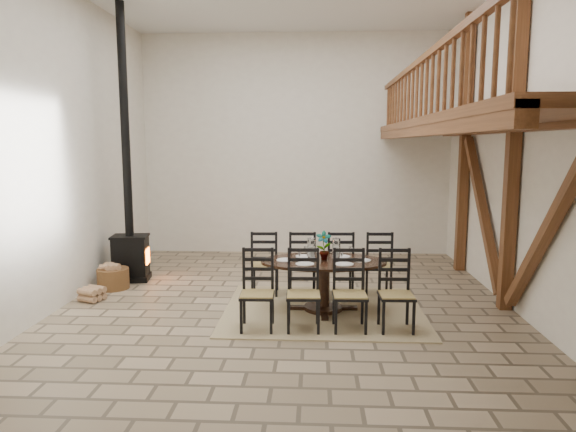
# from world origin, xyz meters

# --- Properties ---
(ground) EXTENTS (8.00, 8.00, 0.00)m
(ground) POSITION_xyz_m (0.00, 0.00, 0.00)
(ground) COLOR #9B8567
(ground) RESTS_ON ground
(room_shell) EXTENTS (7.02, 8.02, 5.01)m
(room_shell) POSITION_xyz_m (1.19, 0.00, 3.01)
(room_shell) COLOR white
(room_shell) RESTS_ON ground
(rug) EXTENTS (3.00, 2.50, 0.02)m
(rug) POSITION_xyz_m (0.58, -0.24, 0.01)
(rug) COLOR tan
(rug) RESTS_ON ground
(dining_table) EXTENTS (2.42, 2.19, 1.23)m
(dining_table) POSITION_xyz_m (0.58, -0.24, 0.39)
(dining_table) COLOR black
(dining_table) RESTS_ON ground
(wood_stove) EXTENTS (0.72, 0.59, 5.00)m
(wood_stove) POSITION_xyz_m (-2.98, 1.34, 1.12)
(wood_stove) COLOR black
(wood_stove) RESTS_ON ground
(log_basket) EXTENTS (0.55, 0.55, 0.45)m
(log_basket) POSITION_xyz_m (-3.10, 0.78, 0.20)
(log_basket) COLOR brown
(log_basket) RESTS_ON ground
(log_stack) EXTENTS (0.42, 0.43, 0.22)m
(log_stack) POSITION_xyz_m (-3.16, 0.06, 0.11)
(log_stack) COLOR tan
(log_stack) RESTS_ON ground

